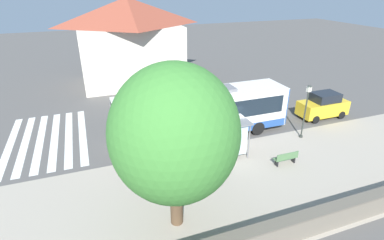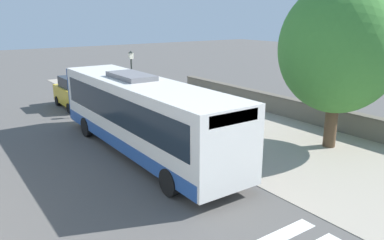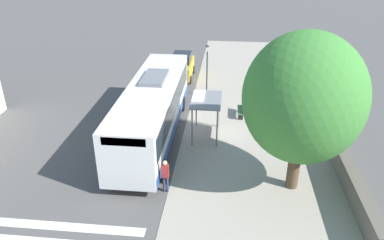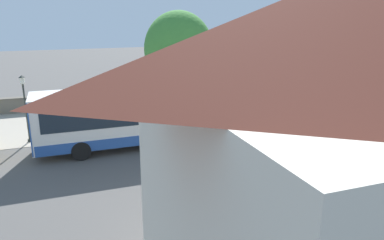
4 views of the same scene
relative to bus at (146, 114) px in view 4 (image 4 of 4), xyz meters
The scene contains 10 objects.
ground_plane 2.75m from the bus, 148.50° to the right, with size 120.00×120.00×0.00m, color #514F4C.
sidewalk_plaza 6.60m from the bus, behind, with size 9.00×44.00×0.02m.
crosswalk_stripes 11.26m from the bus, 73.03° to the left, with size 9.00×5.25×0.01m.
stone_wall 10.43m from the bus, behind, with size 0.60×20.00×1.18m.
bus is the anchor object (origin of this frame).
bus_shelter 3.31m from the bus, behind, with size 1.71×2.84×2.43m.
pedestrian 5.73m from the bus, 106.82° to the left, with size 0.34×0.23×1.72m.
bench 6.40m from the bus, 148.24° to the right, with size 0.40×1.53×0.88m.
street_lamp_near 7.08m from the bus, 112.98° to the right, with size 0.28×0.28×3.98m.
shade_tree 9.25m from the bus, 149.98° to the left, with size 5.33×5.33×7.58m.
Camera 4 is at (22.03, -3.45, 7.43)m, focal length 35.00 mm.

